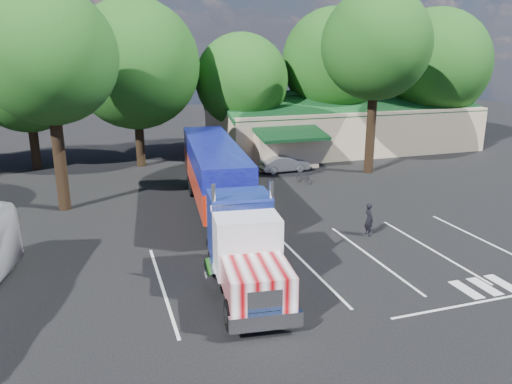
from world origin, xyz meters
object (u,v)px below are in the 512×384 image
object	(u,v)px
woman	(369,219)
bicycle	(304,178)
semi_truck	(220,183)
silver_sedan	(284,164)

from	to	relation	value
woman	bicycle	bearing A→B (deg)	-5.42
semi_truck	woman	xyz separation A→B (m)	(6.89, -3.60, -1.55)
semi_truck	bicycle	xyz separation A→B (m)	(7.89, 6.91, -2.01)
woman	silver_sedan	xyz separation A→B (m)	(0.85, 14.08, -0.23)
semi_truck	silver_sedan	xyz separation A→B (m)	(7.74, 10.48, -1.78)
bicycle	silver_sedan	size ratio (longest dim) A/B	0.40
semi_truck	silver_sedan	world-z (taller)	semi_truck
bicycle	silver_sedan	distance (m)	3.58
woman	silver_sedan	world-z (taller)	woman
woman	silver_sedan	distance (m)	14.11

